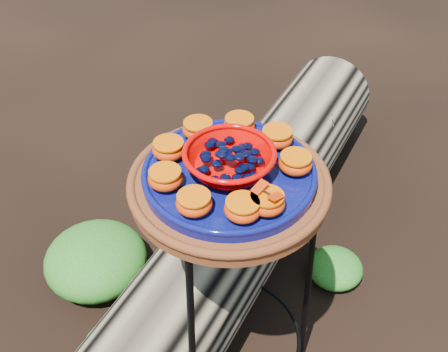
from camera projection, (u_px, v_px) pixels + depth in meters
plant_stand at (228, 292)px, 1.43m from camera, size 0.44×0.44×0.70m
terracotta_saucer at (229, 185)px, 1.19m from camera, size 0.42×0.42×0.03m
cobalt_plate at (229, 175)px, 1.17m from camera, size 0.36×0.36×0.02m
red_bowl at (229, 161)px, 1.14m from camera, size 0.18×0.18×0.05m
glass_gems at (229, 147)px, 1.12m from camera, size 0.14×0.14×0.02m
orange_half_0 at (267, 203)px, 1.06m from camera, size 0.07×0.07×0.04m
orange_half_1 at (295, 163)px, 1.15m from camera, size 0.07×0.07×0.04m
orange_half_2 at (277, 138)px, 1.21m from camera, size 0.07×0.07×0.04m
orange_half_3 at (239, 125)px, 1.25m from camera, size 0.07×0.07×0.04m
orange_half_4 at (198, 129)px, 1.24m from camera, size 0.07×0.07×0.04m
orange_half_5 at (169, 149)px, 1.18m from camera, size 0.07×0.07×0.04m
orange_half_6 at (165, 178)px, 1.11m from camera, size 0.07×0.07×0.04m
orange_half_7 at (194, 203)px, 1.06m from camera, size 0.07×0.07×0.04m
orange_half_8 at (243, 209)px, 1.05m from camera, size 0.07×0.07×0.04m
butterfly at (268, 193)px, 1.04m from camera, size 0.08×0.06×0.01m
driftwood_log at (245, 218)px, 1.89m from camera, size 1.80×1.21×0.33m
foliage_left at (121, 349)px, 1.63m from camera, size 0.23×0.23×0.12m
foliage_right at (335, 267)px, 1.88m from camera, size 0.19×0.19×0.09m
foliage_back at (95, 258)px, 1.86m from camera, size 0.34×0.34×0.17m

